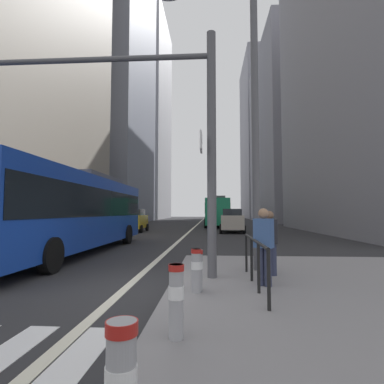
# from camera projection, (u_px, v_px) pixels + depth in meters

# --- Properties ---
(ground_plane) EXTENTS (160.00, 160.00, 0.00)m
(ground_plane) POSITION_uv_depth(u_px,v_px,m) (190.00, 231.00, 26.71)
(ground_plane) COLOR #28282B
(lane_centre_line) EXTENTS (0.20, 80.00, 0.01)m
(lane_centre_line) POSITION_uv_depth(u_px,v_px,m) (196.00, 226.00, 36.67)
(lane_centre_line) COLOR beige
(lane_centre_line) RESTS_ON ground
(office_tower_left_mid) EXTENTS (12.92, 20.20, 48.49)m
(office_tower_left_mid) POSITION_uv_depth(u_px,v_px,m) (108.00, 83.00, 52.72)
(office_tower_left_mid) COLOR slate
(office_tower_left_mid) RESTS_ON ground
(office_tower_left_far) EXTENTS (12.05, 22.48, 53.17)m
(office_tower_left_far) POSITION_uv_depth(u_px,v_px,m) (143.00, 118.00, 79.90)
(office_tower_left_far) COLOR #9E9EA3
(office_tower_left_far) RESTS_ON ground
(office_tower_right_mid) EXTENTS (12.77, 25.10, 31.56)m
(office_tower_right_mid) POSITION_uv_depth(u_px,v_px,m) (295.00, 134.00, 54.52)
(office_tower_right_mid) COLOR gray
(office_tower_right_mid) RESTS_ON ground
(office_tower_right_far) EXTENTS (11.90, 21.61, 43.94)m
(office_tower_right_far) POSITION_uv_depth(u_px,v_px,m) (265.00, 139.00, 83.75)
(office_tower_right_far) COLOR gray
(office_tower_right_far) RESTS_ON ground
(city_bus_blue_oncoming) EXTENTS (2.75, 12.13, 3.40)m
(city_bus_blue_oncoming) POSITION_uv_depth(u_px,v_px,m) (73.00, 208.00, 12.34)
(city_bus_blue_oncoming) COLOR #14389E
(city_bus_blue_oncoming) RESTS_ON ground
(sedan_white_oncoming) EXTENTS (2.12, 4.34, 1.94)m
(sedan_white_oncoming) POSITION_uv_depth(u_px,v_px,m) (2.00, 227.00, 14.03)
(sedan_white_oncoming) COLOR silver
(sedan_white_oncoming) RESTS_ON ground
(city_bus_red_receding) EXTENTS (2.83, 11.01, 3.40)m
(city_bus_red_receding) POSITION_uv_depth(u_px,v_px,m) (216.00, 211.00, 35.00)
(city_bus_red_receding) COLOR #198456
(city_bus_red_receding) RESTS_ON ground
(city_bus_red_distant) EXTENTS (2.82, 11.77, 3.40)m
(city_bus_red_distant) POSITION_uv_depth(u_px,v_px,m) (215.00, 211.00, 54.67)
(city_bus_red_distant) COLOR #198456
(city_bus_red_distant) RESTS_ON ground
(car_oncoming_mid) EXTENTS (2.15, 4.11, 1.94)m
(car_oncoming_mid) POSITION_uv_depth(u_px,v_px,m) (134.00, 220.00, 25.85)
(car_oncoming_mid) COLOR gold
(car_oncoming_mid) RESTS_ON ground
(car_receding_near) EXTENTS (2.16, 4.32, 1.94)m
(car_receding_near) POSITION_uv_depth(u_px,v_px,m) (232.00, 220.00, 24.96)
(car_receding_near) COLOR #B2A899
(car_receding_near) RESTS_ON ground
(car_receding_far) EXTENTS (2.11, 4.55, 1.94)m
(car_receding_far) POSITION_uv_depth(u_px,v_px,m) (225.00, 217.00, 44.64)
(car_receding_far) COLOR #232838
(car_receding_far) RESTS_ON ground
(car_oncoming_far) EXTENTS (2.13, 4.48, 1.94)m
(car_oncoming_far) POSITION_uv_depth(u_px,v_px,m) (128.00, 219.00, 31.94)
(car_oncoming_far) COLOR maroon
(car_oncoming_far) RESTS_ON ground
(traffic_signal_gantry) EXTENTS (6.71, 0.65, 6.00)m
(traffic_signal_gantry) POSITION_uv_depth(u_px,v_px,m) (120.00, 113.00, 7.49)
(traffic_signal_gantry) COLOR #515156
(traffic_signal_gantry) RESTS_ON median_island
(street_lamp_post) EXTENTS (5.50, 0.32, 8.00)m
(street_lamp_post) POSITION_uv_depth(u_px,v_px,m) (255.00, 82.00, 8.35)
(street_lamp_post) COLOR #56565B
(street_lamp_post) RESTS_ON median_island
(bollard_left) EXTENTS (0.20, 0.20, 0.90)m
(bollard_left) POSITION_uv_depth(u_px,v_px,m) (176.00, 297.00, 3.70)
(bollard_left) COLOR #99999E
(bollard_left) RESTS_ON median_island
(bollard_right) EXTENTS (0.20, 0.20, 0.83)m
(bollard_right) POSITION_uv_depth(u_px,v_px,m) (196.00, 268.00, 5.81)
(bollard_right) COLOR #99999E
(bollard_right) RESTS_ON median_island
(bollard_back) EXTENTS (0.20, 0.20, 0.80)m
(bollard_back) POSITION_uv_depth(u_px,v_px,m) (198.00, 268.00, 5.94)
(bollard_back) COLOR #99999E
(bollard_back) RESTS_ON median_island
(pedestrian_railing) EXTENTS (0.06, 3.12, 0.98)m
(pedestrian_railing) POSITION_uv_depth(u_px,v_px,m) (255.00, 253.00, 6.29)
(pedestrian_railing) COLOR black
(pedestrian_railing) RESTS_ON median_island
(pedestrian_waiting) EXTENTS (0.45, 0.39, 1.62)m
(pedestrian_waiting) POSITION_uv_depth(u_px,v_px,m) (264.00, 243.00, 6.35)
(pedestrian_waiting) COLOR #2D334C
(pedestrian_waiting) RESTS_ON median_island
(pedestrian_far) EXTENTS (0.43, 0.32, 1.57)m
(pedestrian_far) POSITION_uv_depth(u_px,v_px,m) (270.00, 240.00, 7.39)
(pedestrian_far) COLOR #2D334C
(pedestrian_far) RESTS_ON median_island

